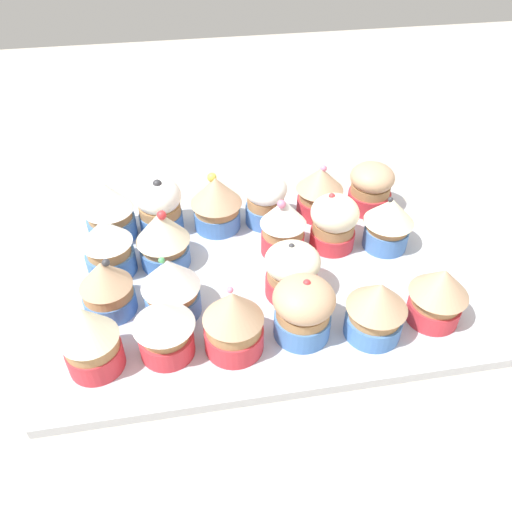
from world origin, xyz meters
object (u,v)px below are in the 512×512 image
object	(u,v)px
cupcake_13	(389,222)
cupcake_9	(108,246)
cupcake_11	(283,226)
cupcake_3	(303,309)
cupcake_1	(164,327)
cupcake_18	(320,191)
cupcake_15	(159,205)
cupcake_5	(438,294)
cupcake_17	(266,199)
cupcake_12	(334,222)
cupcake_19	(371,187)
cupcake_7	(171,286)
baking_tray	(256,279)
cupcake_14	(109,210)
cupcake_8	(292,271)
cupcake_4	(376,309)
cupcake_10	(163,237)
cupcake_16	(216,202)
cupcake_0	(90,338)
cupcake_6	(106,287)
cupcake_2	(233,321)

from	to	relation	value
cupcake_13	cupcake_9	bearing A→B (deg)	178.16
cupcake_11	cupcake_3	bearing A→B (deg)	-93.48
cupcake_1	cupcake_11	bearing A→B (deg)	42.70
cupcake_13	cupcake_18	distance (cm)	10.35
cupcake_15	cupcake_5	bearing A→B (deg)	-36.67
cupcake_17	cupcake_18	size ratio (longest dim) A/B	0.96
cupcake_5	cupcake_15	world-z (taller)	cupcake_15
cupcake_5	cupcake_12	world-z (taller)	cupcake_12
cupcake_17	cupcake_19	distance (cm)	14.48
cupcake_18	cupcake_3	bearing A→B (deg)	-109.51
cupcake_7	cupcake_13	distance (cm)	27.42
cupcake_1	cupcake_9	bearing A→B (deg)	113.69
baking_tray	cupcake_12	xyz separation A→B (cm)	(10.32, 4.03, 4.20)
cupcake_14	cupcake_17	xyz separation A→B (cm)	(19.75, -0.44, -0.42)
cupcake_8	cupcake_18	distance (cm)	15.95
cupcake_18	cupcake_4	bearing A→B (deg)	-89.98
cupcake_10	cupcake_14	bearing A→B (deg)	134.54
cupcake_9	cupcake_14	size ratio (longest dim) A/B	0.93
cupcake_16	cupcake_18	size ratio (longest dim) A/B	1.06
cupcake_14	cupcake_18	xyz separation A→B (cm)	(27.11, 0.19, -0.34)
cupcake_7	cupcake_11	size ratio (longest dim) A/B	0.94
cupcake_10	cupcake_19	bearing A→B (deg)	13.69
cupcake_15	cupcake_17	distance (cm)	13.56
cupcake_4	cupcake_17	xyz separation A→B (cm)	(-7.37, 20.96, -0.00)
cupcake_18	cupcake_11	bearing A→B (deg)	-132.39
cupcake_3	cupcake_9	bearing A→B (deg)	145.85
cupcake_8	cupcake_5	bearing A→B (deg)	-24.36
cupcake_19	cupcake_18	bearing A→B (deg)	-179.57
cupcake_0	cupcake_9	size ratio (longest dim) A/B	1.10
cupcake_3	cupcake_6	bearing A→B (deg)	160.75
cupcake_1	cupcake_3	bearing A→B (deg)	0.44
cupcake_5	cupcake_15	distance (cm)	34.84
cupcake_11	cupcake_17	distance (cm)	6.48
cupcake_9	cupcake_14	world-z (taller)	cupcake_14
cupcake_8	cupcake_12	bearing A→B (deg)	47.28
cupcake_2	cupcake_15	size ratio (longest dim) A/B	1.02
cupcake_2	cupcake_17	bearing A→B (deg)	71.04
baking_tray	cupcake_10	world-z (taller)	cupcake_10
cupcake_5	cupcake_17	distance (cm)	24.70
cupcake_3	cupcake_17	distance (cm)	19.78
cupcake_10	cupcake_9	bearing A→B (deg)	-177.04
cupcake_3	cupcake_10	xyz separation A→B (cm)	(-13.45, 13.70, 0.21)
cupcake_16	cupcake_17	world-z (taller)	cupcake_16
cupcake_5	cupcake_19	size ratio (longest dim) A/B	1.03
cupcake_2	cupcake_17	size ratio (longest dim) A/B	1.12
cupcake_4	cupcake_14	size ratio (longest dim) A/B	0.89
cupcake_6	cupcake_15	size ratio (longest dim) A/B	0.91
cupcake_16	baking_tray	bearing A→B (deg)	-72.03
cupcake_8	cupcake_12	xyz separation A→B (cm)	(6.92, 7.50, 0.29)
cupcake_1	cupcake_18	size ratio (longest dim) A/B	0.96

